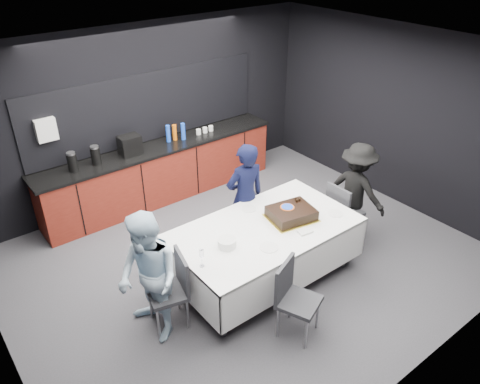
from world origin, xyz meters
name	(u,v)px	position (x,y,z in m)	size (l,w,h in m)	color
ground	(244,261)	(0.00, 0.00, 0.00)	(6.00, 6.00, 0.00)	#444349
room_shell	(245,136)	(0.00, 0.00, 1.86)	(6.04, 5.04, 2.82)	white
kitchenette	(160,168)	(-0.02, 2.22, 0.54)	(4.10, 0.64, 2.05)	#5E170E
party_table	(264,236)	(0.00, -0.40, 0.64)	(2.32, 1.32, 0.78)	#99999E
cake_assembly	(291,213)	(0.39, -0.46, 0.85)	(0.66, 0.58, 0.18)	gold
plate_stack	(227,243)	(-0.61, -0.43, 0.83)	(0.22, 0.22, 0.10)	white
loose_plate_near	(269,247)	(-0.23, -0.75, 0.78)	(0.22, 0.22, 0.01)	white
loose_plate_right_a	(291,204)	(0.63, -0.20, 0.78)	(0.18, 0.18, 0.01)	white
loose_plate_right_b	(335,214)	(0.91, -0.73, 0.78)	(0.20, 0.20, 0.01)	white
loose_plate_far	(249,209)	(0.10, 0.04, 0.78)	(0.19, 0.19, 0.01)	white
fork_pile	(305,232)	(0.31, -0.79, 0.79)	(0.17, 0.11, 0.03)	white
champagne_flute	(201,255)	(-1.04, -0.55, 0.94)	(0.06, 0.06, 0.22)	white
chair_left	(174,285)	(-1.32, -0.38, 0.53)	(0.51, 0.51, 0.92)	#2D2D32
chair_right	(342,209)	(1.38, -0.46, 0.53)	(0.42, 0.42, 0.92)	#2D2D32
chair_near	(293,294)	(-0.36, -1.30, 0.53)	(0.55, 0.55, 0.92)	#2D2D32
person_center	(245,197)	(0.25, 0.30, 0.79)	(0.58, 0.38, 1.58)	black
person_left	(149,278)	(-1.60, -0.38, 0.78)	(0.76, 0.59, 1.56)	silver
person_right	(356,190)	(1.71, -0.42, 0.71)	(0.92, 0.53, 1.42)	black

